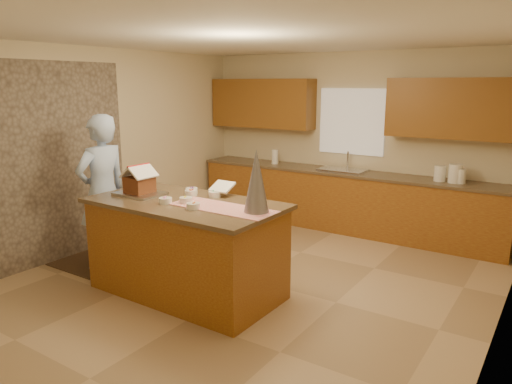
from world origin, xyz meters
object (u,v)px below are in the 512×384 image
at_px(boy, 103,192).
at_px(gingerbread_house, 139,182).
at_px(tinsel_tree, 256,181).
at_px(island_base, 186,250).

height_order(boy, gingerbread_house, boy).
bearing_deg(tinsel_tree, gingerbread_house, -176.26).
bearing_deg(boy, island_base, 92.38).
bearing_deg(tinsel_tree, island_base, -176.89).
height_order(tinsel_tree, boy, boy).
height_order(tinsel_tree, gingerbread_house, tinsel_tree).
distance_m(island_base, gingerbread_house, 0.91).
height_order(island_base, boy, boy).
distance_m(island_base, boy, 1.42).
xyz_separation_m(tinsel_tree, gingerbread_house, (-1.48, -0.10, -0.16)).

